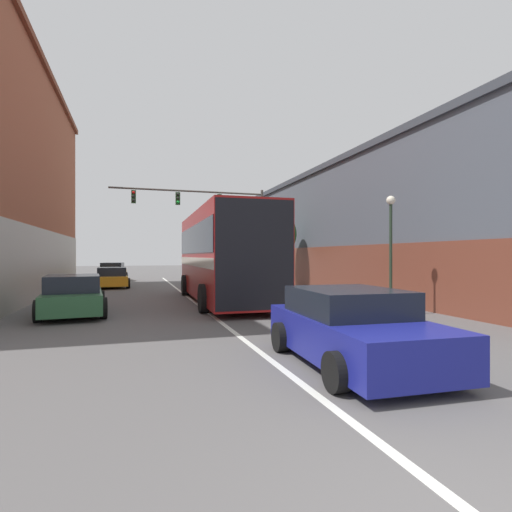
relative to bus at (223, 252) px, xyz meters
The scene contains 10 objects.
lane_center_line 2.57m from the bus, 145.11° to the right, with size 0.14×40.45×0.01m.
building_right_storefront 10.12m from the bus, 19.31° to the left, with size 6.64×29.08×7.01m.
bus is the anchor object (origin of this frame).
hatchback_foreground 10.43m from the bus, 89.25° to the right, with size 2.29×4.17×1.35m.
parked_car_left_near 10.91m from the bus, 117.46° to the left, with size 2.25×4.30×1.25m.
parked_car_left_mid 6.23m from the bus, 157.52° to the right, with size 2.34×4.33×1.33m.
parked_car_left_far 16.87m from the bus, 108.08° to the left, with size 2.18×3.93×1.43m.
traffic_signal_gantry 9.87m from the bus, 81.69° to the left, with size 10.04×0.36×6.48m.
street_lamp 7.01m from the bus, 49.80° to the right, with size 0.29×0.29×3.97m.
street_tree_near 7.56m from the bus, 52.11° to the left, with size 2.44×2.19×4.62m.
Camera 1 is at (-2.47, -1.67, 1.97)m, focal length 28.00 mm.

